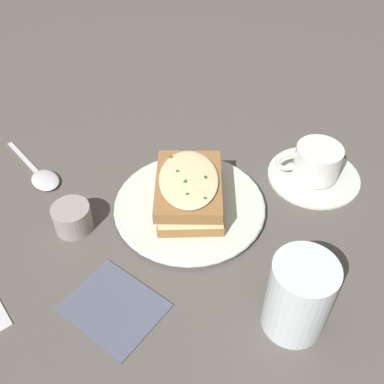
{
  "coord_description": "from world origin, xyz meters",
  "views": [
    {
      "loc": [
        0.2,
        -0.42,
        0.51
      ],
      "look_at": [
        0.0,
        0.02,
        0.04
      ],
      "focal_mm": 42.0,
      "sensor_mm": 36.0,
      "label": 1
    }
  ],
  "objects_px": {
    "napkin": "(114,307)",
    "water_glass": "(299,297)",
    "sandwich": "(191,191)",
    "condiment_pot": "(72,218)",
    "spoon": "(43,177)",
    "teacup_with_saucer": "(315,166)",
    "dinner_plate": "(192,207)"
  },
  "relations": [
    {
      "from": "napkin",
      "to": "water_glass",
      "type": "bearing_deg",
      "value": 18.8
    },
    {
      "from": "teacup_with_saucer",
      "to": "napkin",
      "type": "bearing_deg",
      "value": 39.83
    },
    {
      "from": "sandwich",
      "to": "napkin",
      "type": "relative_size",
      "value": 1.4
    },
    {
      "from": "spoon",
      "to": "condiment_pot",
      "type": "distance_m",
      "value": 0.13
    },
    {
      "from": "water_glass",
      "to": "condiment_pot",
      "type": "height_order",
      "value": "water_glass"
    },
    {
      "from": "teacup_with_saucer",
      "to": "condiment_pot",
      "type": "distance_m",
      "value": 0.4
    },
    {
      "from": "dinner_plate",
      "to": "water_glass",
      "type": "height_order",
      "value": "water_glass"
    },
    {
      "from": "sandwich",
      "to": "napkin",
      "type": "xyz_separation_m",
      "value": [
        -0.02,
        -0.2,
        -0.04
      ]
    },
    {
      "from": "dinner_plate",
      "to": "sandwich",
      "type": "relative_size",
      "value": 1.4
    },
    {
      "from": "water_glass",
      "to": "napkin",
      "type": "bearing_deg",
      "value": -161.2
    },
    {
      "from": "napkin",
      "to": "condiment_pot",
      "type": "xyz_separation_m",
      "value": [
        -0.12,
        0.09,
        0.02
      ]
    },
    {
      "from": "dinner_plate",
      "to": "condiment_pot",
      "type": "relative_size",
      "value": 4.15
    },
    {
      "from": "dinner_plate",
      "to": "teacup_with_saucer",
      "type": "distance_m",
      "value": 0.22
    },
    {
      "from": "condiment_pot",
      "to": "sandwich",
      "type": "bearing_deg",
      "value": 34.41
    },
    {
      "from": "napkin",
      "to": "condiment_pot",
      "type": "distance_m",
      "value": 0.16
    },
    {
      "from": "dinner_plate",
      "to": "teacup_with_saucer",
      "type": "height_order",
      "value": "teacup_with_saucer"
    },
    {
      "from": "teacup_with_saucer",
      "to": "dinner_plate",
      "type": "bearing_deg",
      "value": 21.37
    },
    {
      "from": "dinner_plate",
      "to": "napkin",
      "type": "relative_size",
      "value": 1.96
    },
    {
      "from": "water_glass",
      "to": "sandwich",
      "type": "bearing_deg",
      "value": 147.5
    },
    {
      "from": "spoon",
      "to": "teacup_with_saucer",
      "type": "bearing_deg",
      "value": 139.55
    },
    {
      "from": "water_glass",
      "to": "spoon",
      "type": "height_order",
      "value": "water_glass"
    },
    {
      "from": "sandwich",
      "to": "teacup_with_saucer",
      "type": "height_order",
      "value": "sandwich"
    },
    {
      "from": "sandwich",
      "to": "condiment_pot",
      "type": "relative_size",
      "value": 2.96
    },
    {
      "from": "sandwich",
      "to": "napkin",
      "type": "height_order",
      "value": "sandwich"
    },
    {
      "from": "dinner_plate",
      "to": "water_glass",
      "type": "xyz_separation_m",
      "value": [
        0.19,
        -0.12,
        0.05
      ]
    },
    {
      "from": "sandwich",
      "to": "water_glass",
      "type": "height_order",
      "value": "water_glass"
    },
    {
      "from": "dinner_plate",
      "to": "sandwich",
      "type": "height_order",
      "value": "sandwich"
    },
    {
      "from": "teacup_with_saucer",
      "to": "condiment_pot",
      "type": "relative_size",
      "value": 2.7
    },
    {
      "from": "sandwich",
      "to": "teacup_with_saucer",
      "type": "relative_size",
      "value": 1.1
    },
    {
      "from": "sandwich",
      "to": "water_glass",
      "type": "xyz_separation_m",
      "value": [
        0.19,
        -0.12,
        0.01
      ]
    },
    {
      "from": "dinner_plate",
      "to": "napkin",
      "type": "height_order",
      "value": "dinner_plate"
    },
    {
      "from": "napkin",
      "to": "condiment_pot",
      "type": "bearing_deg",
      "value": 142.65
    }
  ]
}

